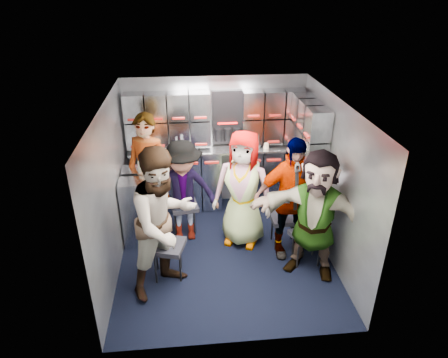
{
  "coord_description": "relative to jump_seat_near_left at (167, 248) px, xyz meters",
  "views": [
    {
      "loc": [
        -0.44,
        -4.41,
        3.41
      ],
      "look_at": [
        0.02,
        0.35,
        0.97
      ],
      "focal_mm": 32.0,
      "sensor_mm": 36.0,
      "label": 1
    }
  ],
  "objects": [
    {
      "name": "attendant_arc_d",
      "position": [
        1.6,
        0.33,
        0.41
      ],
      "size": [
        1.0,
        0.44,
        1.68
      ],
      "primitive_type": "imported",
      "rotation": [
        0.0,
        0.0,
        0.03
      ],
      "color": "black",
      "rests_on": "ground"
    },
    {
      "name": "ceiling",
      "position": [
        0.75,
        0.37,
        1.67
      ],
      "size": [
        2.8,
        3.0,
        0.02
      ],
      "primitive_type": "cube",
      "color": "silver",
      "rests_on": "wall_back"
    },
    {
      "name": "jump_seat_mid_right",
      "position": [
        1.6,
        0.51,
        -0.02
      ],
      "size": [
        0.41,
        0.39,
        0.47
      ],
      "rotation": [
        0.0,
        0.0,
        0.04
      ],
      "color": "black",
      "rests_on": "ground"
    },
    {
      "name": "cart_bank_left",
      "position": [
        -0.44,
        0.93,
        0.07
      ],
      "size": [
        0.38,
        0.76,
        0.99
      ],
      "primitive_type": "cube",
      "color": "#8F959D",
      "rests_on": "ground"
    },
    {
      "name": "jump_seat_center",
      "position": [
        1.03,
        0.84,
        -0.04
      ],
      "size": [
        0.46,
        0.45,
        0.43
      ],
      "rotation": [
        0.0,
        0.0,
        -0.35
      ],
      "color": "black",
      "rests_on": "ground"
    },
    {
      "name": "locker_bank_back",
      "position": [
        0.75,
        1.72,
        1.06
      ],
      "size": [
        2.68,
        0.28,
        0.82
      ],
      "primitive_type": "cube",
      "color": "#8F959D",
      "rests_on": "wall_back"
    },
    {
      "name": "red_latch_strip",
      "position": [
        0.75,
        1.46,
        0.45
      ],
      "size": [
        2.6,
        0.02,
        0.03
      ],
      "primitive_type": "cube",
      "color": "#9F1610",
      "rests_on": "cart_bank_back"
    },
    {
      "name": "cup_left",
      "position": [
        -0.09,
        1.6,
        0.65
      ],
      "size": [
        0.08,
        0.08,
        0.09
      ],
      "primitive_type": "cylinder",
      "color": "beige",
      "rests_on": "counter"
    },
    {
      "name": "cup_right",
      "position": [
        1.52,
        1.6,
        0.65
      ],
      "size": [
        0.08,
        0.08,
        0.09
      ],
      "primitive_type": "cylinder",
      "color": "beige",
      "rests_on": "counter"
    },
    {
      "name": "right_cabinet",
      "position": [
        2.0,
        0.97,
        0.07
      ],
      "size": [
        0.28,
        1.2,
        1.0
      ],
      "primitive_type": "cube",
      "color": "#8F959D",
      "rests_on": "ground"
    },
    {
      "name": "jump_seat_near_left",
      "position": [
        0.0,
        0.0,
        0.0
      ],
      "size": [
        0.49,
        0.48,
        0.48
      ],
      "rotation": [
        0.0,
        0.0,
        -0.26
      ],
      "color": "black",
      "rests_on": "ground"
    },
    {
      "name": "coffee_niche",
      "position": [
        0.93,
        1.78,
        1.04
      ],
      "size": [
        0.46,
        0.16,
        0.84
      ],
      "primitive_type": null,
      "color": "black",
      "rests_on": "wall_back"
    },
    {
      "name": "jump_seat_mid_left",
      "position": [
        0.22,
        0.99,
        -0.03
      ],
      "size": [
        0.43,
        0.41,
        0.45
      ],
      "rotation": [
        0.0,
        0.0,
        0.16
      ],
      "color": "black",
      "rests_on": "ground"
    },
    {
      "name": "bottle_mid",
      "position": [
        0.23,
        1.61,
        0.74
      ],
      "size": [
        0.07,
        0.07,
        0.27
      ],
      "primitive_type": "cylinder",
      "color": "white",
      "rests_on": "counter"
    },
    {
      "name": "wall_left",
      "position": [
        -0.65,
        0.37,
        0.62
      ],
      "size": [
        0.04,
        3.0,
        2.1
      ],
      "primitive_type": "cube",
      "color": "gray",
      "rests_on": "ground"
    },
    {
      "name": "cart_bank_back",
      "position": [
        0.75,
        1.66,
        0.07
      ],
      "size": [
        2.68,
        0.38,
        0.99
      ],
      "primitive_type": "cube",
      "color": "#8F959D",
      "rests_on": "ground"
    },
    {
      "name": "attendant_arc_e",
      "position": [
        1.8,
        -0.08,
        0.41
      ],
      "size": [
        1.61,
        1.16,
        1.68
      ],
      "primitive_type": "imported",
      "rotation": [
        0.0,
        0.0,
        -0.48
      ],
      "color": "black",
      "rests_on": "ground"
    },
    {
      "name": "wall_back",
      "position": [
        0.75,
        1.87,
        0.62
      ],
      "size": [
        2.8,
        0.04,
        2.1
      ],
      "primitive_type": "cube",
      "color": "gray",
      "rests_on": "ground"
    },
    {
      "name": "attendant_arc_a",
      "position": [
        0.0,
        -0.18,
        0.49
      ],
      "size": [
        1.13,
        1.1,
        1.83
      ],
      "primitive_type": "imported",
      "rotation": [
        0.0,
        0.0,
        0.68
      ],
      "color": "black",
      "rests_on": "ground"
    },
    {
      "name": "attendant_arc_b",
      "position": [
        0.22,
        0.81,
        0.33
      ],
      "size": [
        1.0,
        0.61,
        1.51
      ],
      "primitive_type": "imported",
      "rotation": [
        0.0,
        0.0,
        0.05
      ],
      "color": "black",
      "rests_on": "ground"
    },
    {
      "name": "attendant_arc_c",
      "position": [
        1.03,
        0.66,
        0.41
      ],
      "size": [
        0.95,
        0.8,
        1.66
      ],
      "primitive_type": "imported",
      "rotation": [
        0.0,
        0.0,
        -0.39
      ],
      "color": "black",
      "rests_on": "ground"
    },
    {
      "name": "attendant_standing",
      "position": [
        -0.27,
        1.12,
        0.47
      ],
      "size": [
        0.77,
        0.65,
        1.79
      ],
      "primitive_type": "imported",
      "rotation": [
        0.0,
        0.0,
        -0.4
      ],
      "color": "black",
      "rests_on": "ground"
    },
    {
      "name": "locker_bank_right",
      "position": [
        2.0,
        1.07,
        1.06
      ],
      "size": [
        0.28,
        1.0,
        0.82
      ],
      "primitive_type": "cube",
      "color": "#8F959D",
      "rests_on": "wall_right"
    },
    {
      "name": "jump_seat_near_right",
      "position": [
        1.8,
        0.1,
        -0.03
      ],
      "size": [
        0.49,
        0.48,
        0.45
      ],
      "rotation": [
        0.0,
        0.0,
        0.38
      ],
      "color": "black",
      "rests_on": "ground"
    },
    {
      "name": "wall_right",
      "position": [
        2.15,
        0.37,
        0.62
      ],
      "size": [
        0.04,
        3.0,
        2.1
      ],
      "primitive_type": "cube",
      "color": "gray",
      "rests_on": "ground"
    },
    {
      "name": "bottle_right",
      "position": [
        1.39,
        1.61,
        0.72
      ],
      "size": [
        0.06,
        0.06,
        0.24
      ],
      "primitive_type": "cylinder",
      "color": "white",
      "rests_on": "counter"
    },
    {
      "name": "counter",
      "position": [
        0.75,
        1.66,
        0.59
      ],
      "size": [
        2.68,
        0.42,
        0.03
      ],
      "primitive_type": "cube",
      "color": "#B6B8BD",
      "rests_on": "cart_bank_back"
    },
    {
      "name": "bottle_left",
      "position": [
        0.15,
        1.61,
        0.73
      ],
      "size": [
        0.07,
        0.07,
        0.25
      ],
      "primitive_type": "cylinder",
      "color": "white",
      "rests_on": "counter"
    },
    {
      "name": "floor",
      "position": [
        0.75,
        0.37,
        -0.43
      ],
      "size": [
        3.0,
        3.0,
        0.0
      ],
      "primitive_type": "plane",
      "color": "black",
      "rests_on": "ground"
    }
  ]
}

